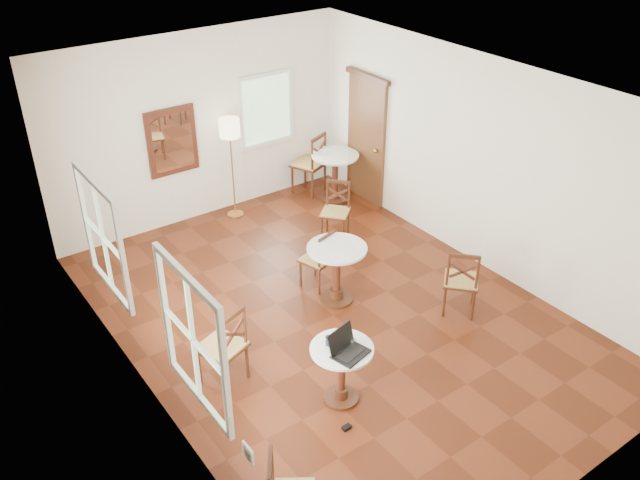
# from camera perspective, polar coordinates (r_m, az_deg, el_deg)

# --- Properties ---
(ground) EXTENTS (7.00, 7.00, 0.00)m
(ground) POSITION_cam_1_polar(r_m,az_deg,el_deg) (8.83, 1.15, -6.40)
(ground) COLOR #56210E
(ground) RESTS_ON ground
(room_shell) EXTENTS (5.02, 7.02, 3.01)m
(room_shell) POSITION_cam_1_polar(r_m,az_deg,el_deg) (8.00, -0.24, 5.28)
(room_shell) COLOR white
(room_shell) RESTS_ON ground
(cafe_table_near) EXTENTS (0.68, 0.68, 0.72)m
(cafe_table_near) POSITION_cam_1_polar(r_m,az_deg,el_deg) (7.36, 1.83, -10.79)
(cafe_table_near) COLOR #472211
(cafe_table_near) RESTS_ON ground
(cafe_table_mid) EXTENTS (0.79, 0.79, 0.83)m
(cafe_table_mid) POSITION_cam_1_polar(r_m,az_deg,el_deg) (8.81, 1.42, -2.39)
(cafe_table_mid) COLOR #472211
(cafe_table_mid) RESTS_ON ground
(cafe_table_back) EXTENTS (0.80, 0.80, 0.84)m
(cafe_table_back) POSITION_cam_1_polar(r_m,az_deg,el_deg) (11.42, 1.28, 5.78)
(cafe_table_back) COLOR #472211
(cafe_table_back) RESTS_ON ground
(chair_near_a) EXTENTS (0.60, 0.60, 1.01)m
(chair_near_a) POSITION_cam_1_polar(r_m,az_deg,el_deg) (7.61, -8.19, -8.94)
(chair_near_a) COLOR #472211
(chair_near_a) RESTS_ON ground
(chair_mid_a) EXTENTS (0.50, 0.50, 0.87)m
(chair_mid_a) POSITION_cam_1_polar(r_m,az_deg,el_deg) (9.15, -0.13, -1.63)
(chair_mid_a) COLOR #472211
(chair_mid_a) RESTS_ON ground
(chair_mid_b) EXTENTS (0.63, 0.63, 0.96)m
(chair_mid_b) POSITION_cam_1_polar(r_m,az_deg,el_deg) (8.81, 11.88, -3.39)
(chair_mid_b) COLOR #472211
(chair_mid_b) RESTS_ON ground
(chair_back_a) EXTENTS (0.66, 0.66, 1.09)m
(chair_back_a) POSITION_cam_1_polar(r_m,az_deg,el_deg) (11.67, -0.86, 6.50)
(chair_back_a) COLOR #472211
(chair_back_a) RESTS_ON ground
(chair_back_b) EXTENTS (0.59, 0.59, 0.91)m
(chair_back_b) POSITION_cam_1_polar(r_m,az_deg,el_deg) (10.30, 1.34, 2.45)
(chair_back_b) COLOR #472211
(chair_back_b) RESTS_ON ground
(floor_lamp) EXTENTS (0.32, 0.32, 1.67)m
(floor_lamp) POSITION_cam_1_polar(r_m,az_deg,el_deg) (10.63, -7.65, 8.84)
(floor_lamp) COLOR #BF8C3F
(floor_lamp) RESTS_ON ground
(laptop) EXTENTS (0.43, 0.39, 0.27)m
(laptop) POSITION_cam_1_polar(r_m,az_deg,el_deg) (7.08, 2.27, -9.11)
(laptop) COLOR black
(laptop) RESTS_ON cafe_table_near
(mouse) EXTENTS (0.11, 0.09, 0.04)m
(mouse) POSITION_cam_1_polar(r_m,az_deg,el_deg) (7.10, 1.60, -9.47)
(mouse) COLOR black
(mouse) RESTS_ON cafe_table_near
(navy_mug) EXTENTS (0.13, 0.09, 0.10)m
(navy_mug) POSITION_cam_1_polar(r_m,az_deg,el_deg) (7.19, 0.82, -8.52)
(navy_mug) COLOR black
(navy_mug) RESTS_ON cafe_table_near
(water_glass) EXTENTS (0.06, 0.06, 0.10)m
(water_glass) POSITION_cam_1_polar(r_m,az_deg,el_deg) (7.17, 2.86, -8.73)
(water_glass) COLOR white
(water_glass) RESTS_ON cafe_table_near
(power_adapter) EXTENTS (0.10, 0.06, 0.04)m
(power_adapter) POSITION_cam_1_polar(r_m,az_deg,el_deg) (7.34, 2.27, -15.60)
(power_adapter) COLOR black
(power_adapter) RESTS_ON ground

